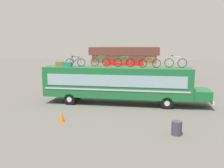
# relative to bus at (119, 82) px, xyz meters

# --- Properties ---
(ground_plane) EXTENTS (120.00, 120.00, 0.00)m
(ground_plane) POSITION_rel_bus_xyz_m (-0.22, 0.00, -1.80)
(ground_plane) COLOR #605E59
(bus) EXTENTS (13.43, 2.51, 3.05)m
(bus) POSITION_rel_bus_xyz_m (0.00, 0.00, 0.00)
(bus) COLOR #1E6B38
(bus) RESTS_ON ground
(luggage_bag_1) EXTENTS (0.65, 0.39, 0.37)m
(luggage_bag_1) POSITION_rel_bus_xyz_m (-5.14, 0.10, 1.44)
(luggage_bag_1) COLOR olive
(luggage_bag_1) RESTS_ON bus
(luggage_bag_2) EXTENTS (0.71, 0.44, 0.36)m
(luggage_bag_2) POSITION_rel_bus_xyz_m (-4.31, -0.34, 1.43)
(luggage_bag_2) COLOR #1E7F66
(luggage_bag_2) RESTS_ON bus
(rooftop_bicycle_1) EXTENTS (1.69, 0.44, 0.89)m
(rooftop_bicycle_1) POSITION_rel_bus_xyz_m (-3.71, -0.06, 1.63)
(rooftop_bicycle_1) COLOR black
(rooftop_bicycle_1) RESTS_ON bus
(rooftop_bicycle_2) EXTENTS (1.70, 0.44, 0.93)m
(rooftop_bicycle_2) POSITION_rel_bus_xyz_m (-1.68, 0.43, 1.64)
(rooftop_bicycle_2) COLOR black
(rooftop_bicycle_2) RESTS_ON bus
(rooftop_bicycle_3) EXTENTS (1.73, 0.44, 0.92)m
(rooftop_bicycle_3) POSITION_rel_bus_xyz_m (0.35, 0.19, 1.64)
(rooftop_bicycle_3) COLOR black
(rooftop_bicycle_3) RESTS_ON bus
(rooftop_bicycle_4) EXTENTS (1.74, 0.44, 0.88)m
(rooftop_bicycle_4) POSITION_rel_bus_xyz_m (2.42, -0.06, 1.62)
(rooftop_bicycle_4) COLOR black
(rooftop_bicycle_4) RESTS_ON bus
(rooftop_bicycle_5) EXTENTS (1.74, 0.44, 0.96)m
(rooftop_bicycle_5) POSITION_rel_bus_xyz_m (4.45, 0.32, 1.65)
(rooftop_bicycle_5) COLOR black
(rooftop_bicycle_5) RESTS_ON bus
(roadside_building) EXTENTS (8.84, 9.75, 4.52)m
(roadside_building) POSITION_rel_bus_xyz_m (-1.04, 15.29, 0.52)
(roadside_building) COLOR tan
(roadside_building) RESTS_ON ground
(trash_bin) EXTENTS (0.56, 0.56, 0.77)m
(trash_bin) POSITION_rel_bus_xyz_m (4.10, -6.51, -1.41)
(trash_bin) COLOR #3F3F47
(trash_bin) RESTS_ON ground
(traffic_cone) EXTENTS (0.32, 0.32, 0.69)m
(traffic_cone) POSITION_rel_bus_xyz_m (-2.89, -5.40, -1.45)
(traffic_cone) COLOR orange
(traffic_cone) RESTS_ON ground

